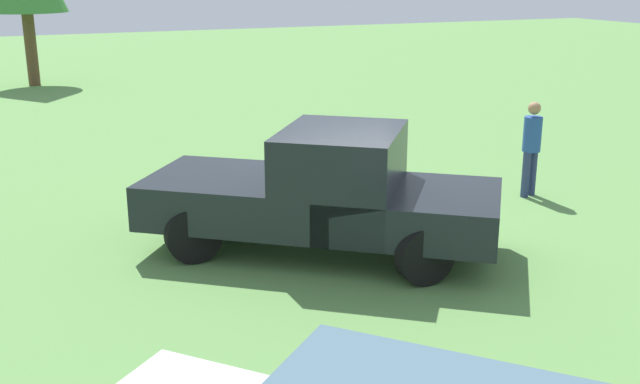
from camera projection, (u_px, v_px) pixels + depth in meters
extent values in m
plane|color=#5B8C47|center=(347.00, 233.00, 11.77)|extent=(80.00, 80.00, 0.00)
cylinder|color=black|center=(194.00, 235.00, 10.49)|extent=(0.80, 0.22, 0.80)
cylinder|color=black|center=(235.00, 201.00, 12.02)|extent=(0.80, 0.22, 0.80)
cylinder|color=black|center=(425.00, 255.00, 9.75)|extent=(0.80, 0.22, 0.80)
cylinder|color=black|center=(437.00, 216.00, 11.29)|extent=(0.80, 0.22, 0.80)
cube|color=black|center=(221.00, 195.00, 11.14)|extent=(2.78, 2.77, 0.64)
cube|color=black|center=(341.00, 179.00, 10.61)|extent=(2.46, 2.53, 1.40)
cube|color=slate|center=(341.00, 148.00, 10.49)|extent=(2.18, 2.26, 0.48)
cube|color=black|center=(411.00, 211.00, 10.50)|extent=(3.10, 3.01, 0.60)
cube|color=silver|center=(163.00, 207.00, 11.43)|extent=(1.23, 1.56, 0.16)
cylinder|color=navy|center=(532.00, 173.00, 13.62)|extent=(0.14, 0.14, 0.83)
cylinder|color=navy|center=(526.00, 175.00, 13.50)|extent=(0.14, 0.14, 0.83)
cylinder|color=#284C93|center=(532.00, 134.00, 13.35)|extent=(0.39, 0.39, 0.62)
sphere|color=#A87A56|center=(534.00, 108.00, 13.22)|extent=(0.22, 0.22, 0.22)
cylinder|color=brown|center=(31.00, 49.00, 26.17)|extent=(0.40, 0.40, 2.51)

